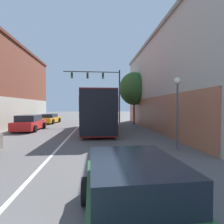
# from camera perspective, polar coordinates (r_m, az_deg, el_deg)

# --- Properties ---
(lane_center_line) EXTENTS (0.14, 40.06, 0.01)m
(lane_center_line) POSITION_cam_1_polar(r_m,az_deg,el_deg) (14.90, -13.18, -7.08)
(lane_center_line) COLOR silver
(lane_center_line) RESTS_ON ground_plane
(building_right_storefront) EXTENTS (8.94, 21.15, 9.20)m
(building_right_storefront) POSITION_cam_1_polar(r_m,az_deg,el_deg) (20.04, 24.12, 8.60)
(building_right_storefront) COLOR #B7B2A3
(building_right_storefront) RESTS_ON ground_plane
(bus) EXTENTS (3.05, 10.51, 3.55)m
(bus) POSITION_cam_1_polar(r_m,az_deg,el_deg) (16.80, -4.30, 0.76)
(bus) COLOR maroon
(bus) RESTS_ON ground_plane
(hatchback_foreground) EXTENTS (2.11, 4.07, 1.34)m
(hatchback_foreground) POSITION_cam_1_polar(r_m,az_deg,el_deg) (3.42, 7.87, -27.09)
(hatchback_foreground) COLOR #285633
(hatchback_foreground) RESTS_ON ground_plane
(parked_car_left_near) EXTENTS (2.30, 4.61, 1.29)m
(parked_car_left_near) POSITION_cam_1_polar(r_m,az_deg,el_deg) (25.45, -19.66, -2.06)
(parked_car_left_near) COLOR orange
(parked_car_left_near) RESTS_ON ground_plane
(parked_car_left_mid) EXTENTS (2.18, 4.59, 1.49)m
(parked_car_left_mid) POSITION_cam_1_polar(r_m,az_deg,el_deg) (18.57, -25.32, -3.26)
(parked_car_left_mid) COLOR red
(parked_car_left_mid) RESTS_ON ground_plane
(traffic_signal_gantry) EXTENTS (7.88, 0.36, 7.42)m
(traffic_signal_gantry) POSITION_cam_1_polar(r_m,az_deg,el_deg) (24.81, -3.26, 9.17)
(traffic_signal_gantry) COLOR black
(traffic_signal_gantry) RESTS_ON ground_plane
(street_lamp) EXTENTS (0.37, 0.37, 3.82)m
(street_lamp) POSITION_cam_1_polar(r_m,az_deg,el_deg) (9.76, 20.54, 2.75)
(street_lamp) COLOR #47474C
(street_lamp) RESTS_ON ground_plane
(street_tree_near) EXTENTS (3.81, 3.43, 6.68)m
(street_tree_near) POSITION_cam_1_polar(r_m,az_deg,el_deg) (22.77, 7.23, 7.54)
(street_tree_near) COLOR #4C3823
(street_tree_near) RESTS_ON ground_plane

